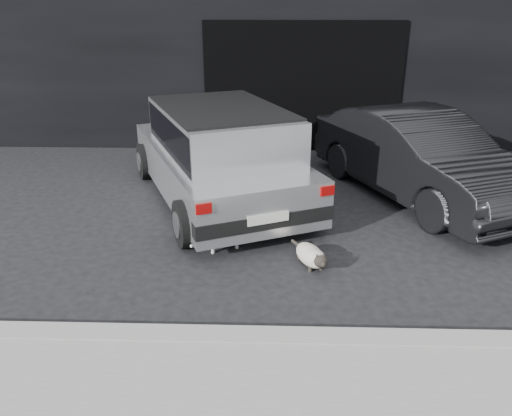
{
  "coord_description": "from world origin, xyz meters",
  "views": [
    {
      "loc": [
        0.37,
        -6.37,
        2.94
      ],
      "look_at": [
        0.2,
        -0.69,
        0.58
      ],
      "focal_mm": 35.0,
      "sensor_mm": 36.0,
      "label": 1
    }
  ],
  "objects_px": {
    "silver_hatchback": "(219,150)",
    "cat_white": "(226,235)",
    "cat_siamese": "(312,256)",
    "second_car": "(418,156)"
  },
  "relations": [
    {
      "from": "second_car",
      "to": "cat_white",
      "type": "height_order",
      "value": "second_car"
    },
    {
      "from": "silver_hatchback",
      "to": "second_car",
      "type": "relative_size",
      "value": 1.08
    },
    {
      "from": "silver_hatchback",
      "to": "cat_white",
      "type": "bearing_deg",
      "value": -105.45
    },
    {
      "from": "cat_siamese",
      "to": "cat_white",
      "type": "bearing_deg",
      "value": -42.37
    },
    {
      "from": "second_car",
      "to": "cat_white",
      "type": "bearing_deg",
      "value": -170.45
    },
    {
      "from": "silver_hatchback",
      "to": "cat_white",
      "type": "distance_m",
      "value": 1.79
    },
    {
      "from": "silver_hatchback",
      "to": "cat_siamese",
      "type": "bearing_deg",
      "value": -81.5
    },
    {
      "from": "second_car",
      "to": "cat_white",
      "type": "relative_size",
      "value": 5.64
    },
    {
      "from": "cat_siamese",
      "to": "cat_white",
      "type": "relative_size",
      "value": 1.07
    },
    {
      "from": "silver_hatchback",
      "to": "cat_white",
      "type": "height_order",
      "value": "silver_hatchback"
    }
  ]
}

